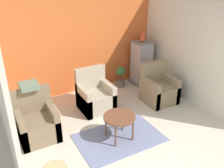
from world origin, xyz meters
TOP-DOWN VIEW (x-y plane):
  - wall_back_accent at (0.00, 3.48)m, footprint 4.35×0.06m
  - wall_right at (2.15, 1.72)m, footprint 0.06×3.45m
  - area_rug at (-0.20, 1.07)m, footprint 1.69×1.11m
  - coffee_table at (-0.20, 1.07)m, footprint 0.63×0.63m
  - armchair_left at (-1.60, 1.90)m, footprint 0.75×0.74m
  - armchair_right at (1.45, 1.92)m, footprint 0.75×0.74m
  - armchair_middle at (-0.11, 2.35)m, footprint 0.75×0.74m
  - birdcage at (1.69, 3.05)m, footprint 0.56×0.56m
  - parrot at (1.69, 3.05)m, footprint 0.13×0.24m
  - potted_plant at (1.05, 3.12)m, footprint 0.27×0.24m
  - throw_pillow at (-1.60, 2.16)m, footprint 0.35×0.35m

SIDE VIEW (x-z plane):
  - area_rug at x=-0.20m, z-range 0.00..0.01m
  - armchair_left at x=-1.60m, z-range -0.18..0.81m
  - armchair_right at x=1.45m, z-range -0.18..0.81m
  - armchair_middle at x=-0.11m, z-range -0.18..0.81m
  - potted_plant at x=1.05m, z-range 0.03..0.63m
  - coffee_table at x=-0.20m, z-range 0.20..0.72m
  - birdcage at x=1.69m, z-range -0.01..1.23m
  - throw_pillow at x=-1.60m, z-range 0.99..1.09m
  - wall_back_accent at x=0.00m, z-range 0.00..2.55m
  - wall_right at x=2.15m, z-range 0.00..2.55m
  - parrot at x=1.69m, z-range 1.23..1.52m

